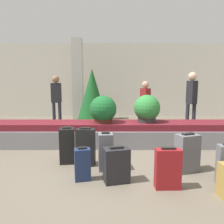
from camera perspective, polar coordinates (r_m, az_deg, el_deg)
ground_plane at (r=4.29m, az=0.03°, el=-13.24°), size 18.00×18.00×0.00m
back_wall at (r=9.79m, az=-0.05°, el=8.30°), size 18.00×0.06×3.20m
carousel at (r=5.41m, az=0.00°, el=-5.71°), size 6.34×0.91×0.56m
pillar at (r=8.81m, az=-9.04°, el=8.23°), size 0.39×0.39×3.20m
suitcase_1 at (r=3.56m, az=-7.82°, el=-13.39°), size 0.28×0.22×0.54m
suitcase_2 at (r=3.47m, az=1.07°, el=-13.65°), size 0.43×0.33×0.57m
suitcase_4 at (r=4.30m, az=-11.73°, el=-8.56°), size 0.31×0.29×0.70m
suitcase_5 at (r=3.90m, az=-1.79°, el=-10.28°), size 0.28×0.28×0.68m
suitcase_6 at (r=4.05m, az=18.92°, el=-10.03°), size 0.43×0.36×0.68m
suitcase_7 at (r=3.37m, az=14.27°, el=-14.13°), size 0.37×0.18×0.62m
suitcase_8 at (r=4.12m, az=-7.00°, el=-9.06°), size 0.36×0.21×0.72m
potted_plant_0 at (r=5.25m, az=-2.45°, el=0.51°), size 0.65×0.65×0.65m
potted_plant_1 at (r=5.39m, az=9.01°, el=0.77°), size 0.64×0.64×0.67m
traveler_0 at (r=7.64m, az=-14.44°, el=4.00°), size 0.32×0.24×1.74m
traveler_1 at (r=6.89m, az=8.54°, el=2.63°), size 0.31×0.37×1.56m
traveler_2 at (r=7.06m, az=19.97°, el=3.96°), size 0.31×0.36×1.83m
decorated_tree at (r=7.56m, az=-5.30°, el=4.41°), size 1.07×1.07×1.99m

